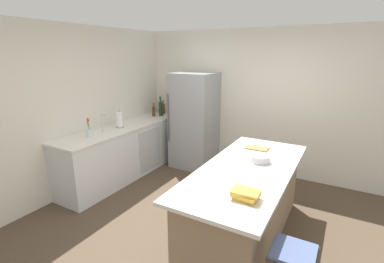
{
  "coord_description": "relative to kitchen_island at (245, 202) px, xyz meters",
  "views": [
    {
      "loc": [
        1.27,
        -2.69,
        2.17
      ],
      "look_at": [
        -0.76,
        0.89,
        1.0
      ],
      "focal_mm": 25.84,
      "sensor_mm": 36.0,
      "label": 1
    }
  ],
  "objects": [
    {
      "name": "wall_left",
      "position": [
        -2.83,
        -0.17,
        0.84
      ],
      "size": [
        0.1,
        6.0,
        2.6
      ],
      "primitive_type": "cube",
      "color": "silver",
      "rests_on": "ground_plane"
    },
    {
      "name": "sink_faucet",
      "position": [
        -2.52,
        0.2,
        0.63
      ],
      "size": [
        0.15,
        0.05,
        0.3
      ],
      "color": "silver",
      "rests_on": "counter_run_left"
    },
    {
      "name": "cutting_board",
      "position": [
        -0.1,
        0.71,
        0.45
      ],
      "size": [
        0.3,
        0.19,
        0.02
      ],
      "color": "#9E7042",
      "rests_on": "kitchen_island"
    },
    {
      "name": "wine_bottle",
      "position": [
        -2.4,
        1.63,
        0.63
      ],
      "size": [
        0.07,
        0.07,
        0.39
      ],
      "color": "#19381E",
      "rests_on": "counter_run_left"
    },
    {
      "name": "mixing_bowl",
      "position": [
        0.07,
        0.25,
        0.49
      ],
      "size": [
        0.24,
        0.24,
        0.09
      ],
      "color": "#B2B5BA",
      "rests_on": "kitchen_island"
    },
    {
      "name": "wall_rear",
      "position": [
        -0.38,
        2.08,
        0.84
      ],
      "size": [
        6.0,
        0.1,
        2.6
      ],
      "primitive_type": "cube",
      "color": "silver",
      "rests_on": "ground_plane"
    },
    {
      "name": "kitchen_island",
      "position": [
        0.0,
        0.0,
        0.0
      ],
      "size": [
        0.96,
        2.28,
        0.9
      ],
      "color": "#8E755B",
      "rests_on": "ground_plane"
    },
    {
      "name": "whiskey_bottle",
      "position": [
        -2.47,
        1.82,
        0.59
      ],
      "size": [
        0.08,
        0.08,
        0.28
      ],
      "color": "brown",
      "rests_on": "counter_run_left"
    },
    {
      "name": "syrup_bottle",
      "position": [
        -2.51,
        1.54,
        0.58
      ],
      "size": [
        0.07,
        0.07,
        0.26
      ],
      "color": "#5B3319",
      "rests_on": "counter_run_left"
    },
    {
      "name": "paper_towel_roll",
      "position": [
        -2.47,
        0.53,
        0.61
      ],
      "size": [
        0.14,
        0.14,
        0.31
      ],
      "color": "gray",
      "rests_on": "counter_run_left"
    },
    {
      "name": "cookbook_stack",
      "position": [
        0.21,
        -0.68,
        0.49
      ],
      "size": [
        0.26,
        0.21,
        0.09
      ],
      "color": "gold",
      "rests_on": "kitchen_island"
    },
    {
      "name": "refrigerator",
      "position": [
        -1.63,
        1.67,
        0.45
      ],
      "size": [
        0.78,
        0.74,
        1.82
      ],
      "color": "#93969B",
      "rests_on": "ground_plane"
    },
    {
      "name": "flower_vase",
      "position": [
        -2.45,
        -0.13,
        0.57
      ],
      "size": [
        0.09,
        0.09,
        0.31
      ],
      "color": "silver",
      "rests_on": "counter_run_left"
    },
    {
      "name": "bar_stool",
      "position": [
        0.68,
        -0.82,
        0.07
      ],
      "size": [
        0.36,
        0.36,
        0.64
      ],
      "color": "#473828",
      "rests_on": "ground_plane"
    },
    {
      "name": "counter_run_left",
      "position": [
        -2.47,
        0.63,
        0.01
      ],
      "size": [
        0.64,
        2.63,
        0.93
      ],
      "color": "silver",
      "rests_on": "ground_plane"
    },
    {
      "name": "ground_plane",
      "position": [
        -0.38,
        -0.17,
        -0.46
      ],
      "size": [
        7.2,
        7.2,
        0.0
      ],
      "primitive_type": "plane",
      "color": "#4C3D2D"
    },
    {
      "name": "hot_sauce_bottle",
      "position": [
        -2.44,
        1.74,
        0.56
      ],
      "size": [
        0.05,
        0.05,
        0.22
      ],
      "color": "red",
      "rests_on": "counter_run_left"
    }
  ]
}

